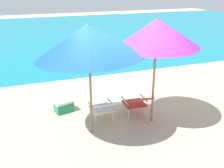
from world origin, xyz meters
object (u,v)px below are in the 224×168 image
Objects in this scene: lounge_chair_right at (137,102)px; beach_umbrella_right at (157,33)px; lounge_chair_left at (104,107)px; cooler_box at (64,106)px; beach_umbrella_left at (89,41)px.

beach_umbrella_right reaches higher than lounge_chair_right.
beach_umbrella_right reaches higher than lounge_chair_left.
cooler_box is at bearing 132.69° from lounge_chair_left.
lounge_chair_right is 1.78m from beach_umbrella_right.
beach_umbrella_right is at bearing -32.40° from cooler_box.
cooler_box is at bearing 109.13° from beach_umbrella_left.
beach_umbrella_right is (1.50, -0.02, 0.06)m from beach_umbrella_left.
lounge_chair_left is at bearing 38.36° from beach_umbrella_left.
lounge_chair_left is at bearing -47.31° from cooler_box.
beach_umbrella_right is (1.10, -0.33, 1.74)m from lounge_chair_left.
beach_umbrella_left is at bearing -166.33° from lounge_chair_right.
beach_umbrella_left is 2.30m from cooler_box.
lounge_chair_left is 2.08m from beach_umbrella_right.
beach_umbrella_left is at bearing 179.30° from beach_umbrella_right.
lounge_chair_right is (0.85, -0.01, 0.00)m from lounge_chair_left.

